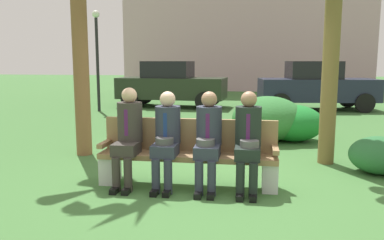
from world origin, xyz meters
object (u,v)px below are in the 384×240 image
shrub_near_bench (293,123)px  parked_car_far (316,86)px  shrub_mid_lawn (380,155)px  seated_man_leftmost (128,131)px  seated_man_centerleft (166,135)px  street_lamp (97,50)px  seated_man_centerright (208,136)px  parked_car_near (171,84)px  seated_man_rightmost (248,137)px  shrub_far_lawn (268,118)px  park_bench (188,153)px

shrub_near_bench → parked_car_far: bearing=77.2°
shrub_mid_lawn → seated_man_leftmost: bearing=-162.8°
seated_man_centerleft → street_lamp: bearing=118.2°
seated_man_centerright → parked_car_near: bearing=104.9°
seated_man_centerleft → seated_man_centerright: 0.56m
seated_man_centerleft → parked_car_near: bearing=101.6°
seated_man_rightmost → street_lamp: bearing=124.2°
seated_man_centerright → street_lamp: street_lamp is taller
street_lamp → shrub_near_bench: bearing=-34.4°
seated_man_leftmost → seated_man_centerleft: 0.53m
seated_man_leftmost → shrub_mid_lawn: 3.77m
seated_man_centerleft → parked_car_near: size_ratio=0.32×
parked_car_near → seated_man_centerleft: bearing=-78.4°
seated_man_centerleft → seated_man_rightmost: size_ratio=0.99×
street_lamp → parked_car_near: bearing=36.4°
seated_man_centerleft → shrub_far_lawn: 3.70m
park_bench → shrub_mid_lawn: 2.94m
parked_car_near → street_lamp: bearing=-143.6°
seated_man_centerleft → seated_man_centerright: seated_man_centerright is taller
parked_car_near → park_bench: bearing=-76.6°
park_bench → street_lamp: street_lamp is taller
parked_car_near → street_lamp: 2.96m
seated_man_centerright → park_bench: bearing=154.6°
seated_man_leftmost → shrub_near_bench: 4.24m
seated_man_rightmost → parked_car_far: parked_car_far is taller
shrub_far_lawn → street_lamp: 7.04m
shrub_far_lawn → street_lamp: size_ratio=0.46×
seated_man_leftmost → seated_man_rightmost: bearing=-0.3°
seated_man_rightmost → shrub_near_bench: seated_man_rightmost is taller
seated_man_centerright → shrub_far_lawn: 3.52m
shrub_mid_lawn → shrub_far_lawn: 2.79m
seated_man_rightmost → shrub_near_bench: size_ratio=1.05×
seated_man_centerright → parked_car_far: size_ratio=0.32×
seated_man_centerright → shrub_far_lawn: (0.89, 3.40, -0.25)m
parked_car_near → shrub_far_lawn: bearing=-59.9°
park_bench → street_lamp: bearing=120.2°
shrub_far_lawn → street_lamp: (-5.48, 4.13, 1.59)m
shrub_near_bench → street_lamp: size_ratio=0.37×
seated_man_rightmost → parked_car_near: bearing=107.9°
parked_car_far → seated_man_centerleft: bearing=-109.9°
park_bench → shrub_near_bench: bearing=62.3°
shrub_near_bench → shrub_mid_lawn: 2.53m
parked_car_far → street_lamp: 7.56m
shrub_near_bench → seated_man_centerright: bearing=-112.7°
seated_man_leftmost → shrub_near_bench: size_ratio=1.07×
shrub_mid_lawn → shrub_far_lawn: (-1.59, 2.29, 0.19)m
park_bench → shrub_far_lawn: size_ratio=1.58×
park_bench → seated_man_rightmost: seated_man_rightmost is taller
shrub_near_bench → parked_car_near: bearing=124.0°
parked_car_far → street_lamp: size_ratio=1.22×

